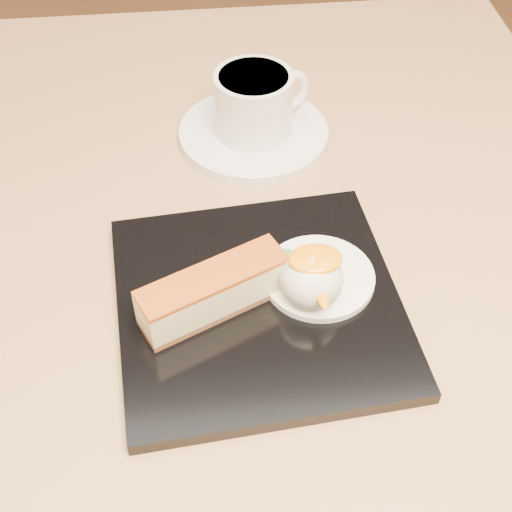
{
  "coord_description": "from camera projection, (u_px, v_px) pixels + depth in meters",
  "views": [
    {
      "loc": [
        0.01,
        -0.45,
        1.16
      ],
      "look_at": [
        0.05,
        -0.07,
        0.76
      ],
      "focal_mm": 50.0,
      "sensor_mm": 36.0,
      "label": 1
    }
  ],
  "objects": [
    {
      "name": "cheesecake",
      "position": [
        214.0,
        291.0,
        0.54
      ],
      "size": [
        0.12,
        0.08,
        0.04
      ],
      "rotation": [
        0.0,
        0.0,
        0.43
      ],
      "color": "brown",
      "rests_on": "dessert_plate"
    },
    {
      "name": "table",
      "position": [
        202.0,
        337.0,
        0.74
      ],
      "size": [
        0.8,
        0.8,
        0.72
      ],
      "color": "black",
      "rests_on": "ground"
    },
    {
      "name": "dessert_plate",
      "position": [
        259.0,
        304.0,
        0.56
      ],
      "size": [
        0.24,
        0.24,
        0.01
      ],
      "primitive_type": "cube",
      "rotation": [
        0.0,
        0.0,
        0.08
      ],
      "color": "black",
      "rests_on": "table"
    },
    {
      "name": "mint_sprig",
      "position": [
        279.0,
        255.0,
        0.58
      ],
      "size": [
        0.03,
        0.02,
        0.0
      ],
      "color": "green",
      "rests_on": "cream_smear"
    },
    {
      "name": "ice_cream_scoop",
      "position": [
        312.0,
        279.0,
        0.54
      ],
      "size": [
        0.05,
        0.05,
        0.05
      ],
      "primitive_type": "sphere",
      "color": "white",
      "rests_on": "cream_smear"
    },
    {
      "name": "coffee_cup",
      "position": [
        255.0,
        102.0,
        0.69
      ],
      "size": [
        0.1,
        0.08,
        0.06
      ],
      "rotation": [
        0.0,
        0.0,
        0.44
      ],
      "color": "white",
      "rests_on": "saucer"
    },
    {
      "name": "cream_smear",
      "position": [
        319.0,
        277.0,
        0.57
      ],
      "size": [
        0.09,
        0.09,
        0.01
      ],
      "primitive_type": "cylinder",
      "color": "white",
      "rests_on": "dessert_plate"
    },
    {
      "name": "mango_sauce",
      "position": [
        315.0,
        259.0,
        0.53
      ],
      "size": [
        0.04,
        0.03,
        0.01
      ],
      "primitive_type": "ellipsoid",
      "color": "orange",
      "rests_on": "ice_cream_scoop"
    },
    {
      "name": "saucer",
      "position": [
        254.0,
        134.0,
        0.72
      ],
      "size": [
        0.15,
        0.15,
        0.01
      ],
      "primitive_type": "cylinder",
      "color": "white",
      "rests_on": "table"
    }
  ]
}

